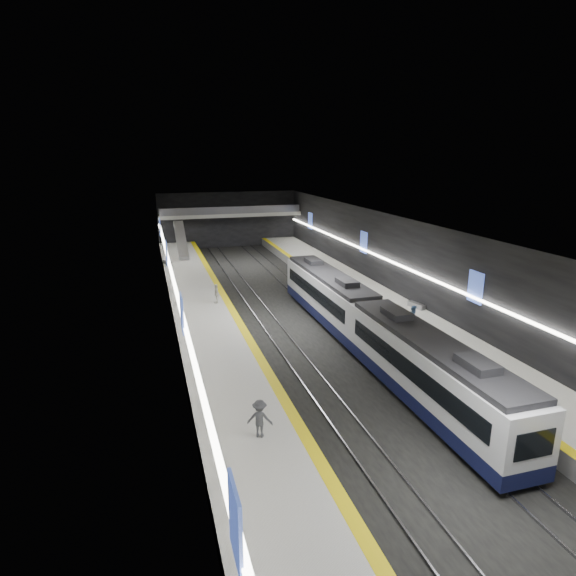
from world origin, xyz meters
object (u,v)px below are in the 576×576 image
object	(u,v)px
escalator	(181,240)
passenger_left_b	(260,419)
passenger_left_a	(216,294)
train	(368,323)
passenger_right_b	(413,318)
bench_left_far	(168,263)
bench_right_far	(416,305)

from	to	relation	value
escalator	passenger_left_b	bearing A→B (deg)	-89.68
escalator	passenger_left_a	size ratio (longest dim) A/B	4.83
train	passenger_right_b	bearing A→B (deg)	10.46
passenger_right_b	passenger_left_b	size ratio (longest dim) A/B	1.04
bench_left_far	bench_right_far	world-z (taller)	bench_left_far
bench_left_far	bench_right_far	bearing A→B (deg)	-63.02
train	bench_right_far	bearing A→B (deg)	37.34
train	bench_left_far	distance (m)	30.17
passenger_right_b	escalator	bearing A→B (deg)	59.18
bench_left_far	passenger_left_b	bearing A→B (deg)	-99.97
train	escalator	world-z (taller)	escalator
passenger_right_b	bench_right_far	bearing A→B (deg)	2.17
escalator	passenger_left_b	size ratio (longest dim) A/B	4.47
passenger_right_b	passenger_left_a	bearing A→B (deg)	85.80
passenger_left_a	bench_left_far	bearing A→B (deg)	-162.48
train	passenger_left_b	bearing A→B (deg)	-136.30
train	passenger_left_b	world-z (taller)	train
passenger_left_a	passenger_left_b	size ratio (longest dim) A/B	0.92
passenger_right_b	passenger_left_a	world-z (taller)	passenger_right_b
train	bench_right_far	world-z (taller)	train
escalator	passenger_right_b	world-z (taller)	escalator
passenger_left_a	bench_right_far	bearing A→B (deg)	75.39
train	passenger_left_a	world-z (taller)	train
bench_right_far	passenger_left_a	xyz separation A→B (m)	(-15.73, 5.98, 0.62)
escalator	bench_right_far	distance (m)	32.35
train	escalator	xyz separation A→B (m)	(-10.00, 32.81, 0.70)
escalator	bench_left_far	xyz separation A→B (m)	(-2.00, -5.14, -1.66)
passenger_left_b	bench_left_far	bearing A→B (deg)	-63.82
passenger_left_b	train	bearing A→B (deg)	-113.57
passenger_right_b	train	bearing A→B (deg)	136.14
bench_left_far	bench_right_far	distance (m)	29.31
bench_right_far	passenger_right_b	xyz separation A→B (m)	(-3.05, -4.61, 0.73)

